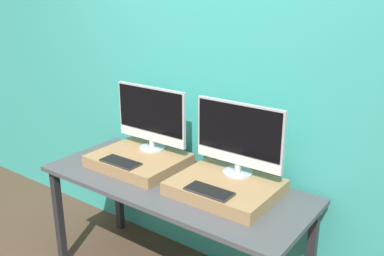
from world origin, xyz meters
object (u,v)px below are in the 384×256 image
at_px(monitor_left, 151,117).
at_px(keyboard_right, 209,191).
at_px(monitor_right, 239,137).
at_px(keyboard_left, 121,162).

distance_m(monitor_left, keyboard_right, 0.80).
bearing_deg(monitor_right, keyboard_left, -155.94).
distance_m(monitor_right, keyboard_right, 0.39).
bearing_deg(monitor_left, monitor_right, 0.00).
distance_m(monitor_left, monitor_right, 0.70).
bearing_deg(keyboard_right, keyboard_left, 180.00).
bearing_deg(keyboard_left, monitor_left, 90.00).
bearing_deg(monitor_right, keyboard_right, -90.00).
bearing_deg(keyboard_left, keyboard_right, 0.00).
xyz_separation_m(monitor_left, monitor_right, (0.70, 0.00, 0.00)).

